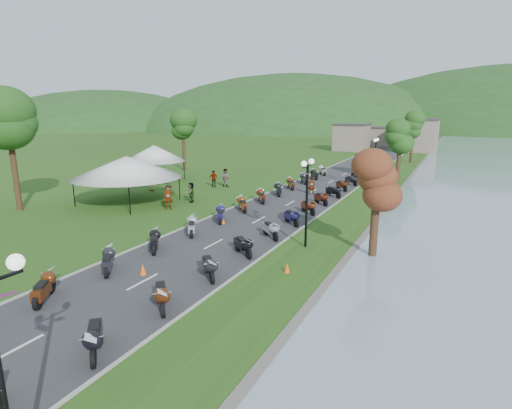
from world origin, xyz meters
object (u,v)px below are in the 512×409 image
at_px(pedestrian_a, 169,209).
at_px(pedestrian_b, 225,187).
at_px(streetlamp_near, 2,393).
at_px(pedestrian_c, 170,187).
at_px(vendor_tent_main, 128,180).

relative_size(pedestrian_a, pedestrian_b, 1.02).
bearing_deg(pedestrian_b, streetlamp_near, 117.15).
relative_size(pedestrian_a, pedestrian_c, 1.10).
distance_m(pedestrian_a, pedestrian_c, 9.72).
bearing_deg(vendor_tent_main, pedestrian_a, -4.44).
xyz_separation_m(vendor_tent_main, pedestrian_a, (4.52, -0.35, -2.00)).
bearing_deg(streetlamp_near, pedestrian_c, 123.65).
xyz_separation_m(vendor_tent_main, pedestrian_b, (3.42, 10.20, -2.00)).
distance_m(streetlamp_near, pedestrian_b, 34.51).
distance_m(pedestrian_a, pedestrian_b, 10.61).
distance_m(streetlamp_near, pedestrian_c, 34.35).
height_order(pedestrian_a, pedestrian_b, pedestrian_a).
bearing_deg(pedestrian_b, pedestrian_c, 33.58).
relative_size(streetlamp_near, vendor_tent_main, 0.82).
height_order(pedestrian_b, pedestrian_c, pedestrian_b).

